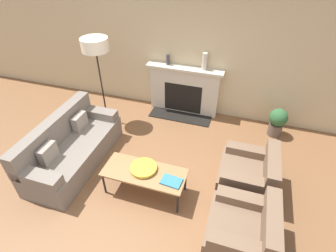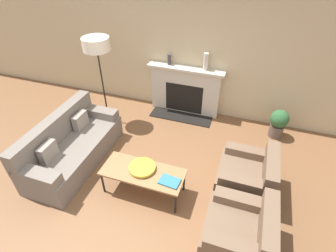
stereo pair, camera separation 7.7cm
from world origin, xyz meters
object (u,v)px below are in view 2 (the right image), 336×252
floor_lamp (97,49)px  potted_plant (278,122)px  couch (71,146)px  mantel_vase_center_left (206,62)px  coffee_table (143,173)px  bowl (142,167)px  fireplace (185,91)px  armchair_far (247,177)px  book (169,181)px  armchair_near (240,232)px  mantel_vase_left (169,60)px

floor_lamp → potted_plant: floor_lamp is taller
couch → mantel_vase_center_left: size_ratio=5.67×
potted_plant → coffee_table: bearing=-132.3°
coffee_table → bowl: (-0.03, 0.04, 0.06)m
fireplace → coffee_table: 2.38m
armchair_far → book: 1.21m
armchair_near → bowl: bearing=-107.4°
fireplace → mantel_vase_center_left: mantel_vase_center_left is taller
bowl → armchair_far: bearing=18.2°
armchair_far → couch: bearing=-84.1°
armchair_near → floor_lamp: size_ratio=0.47×
coffee_table → mantel_vase_center_left: size_ratio=3.67×
fireplace → bowl: (0.01, -2.33, -0.05)m
floor_lamp → mantel_vase_left: floor_lamp is taller
mantel_vase_center_left → coffee_table: bearing=-98.3°
bowl → potted_plant: (1.94, 2.05, -0.13)m
coffee_table → bowl: bearing=120.8°
couch → potted_plant: (3.35, 1.86, 0.02)m
armchair_near → floor_lamp: 3.78m
coffee_table → floor_lamp: bearing=134.2°
coffee_table → book: book is taller
armchair_far → mantel_vase_center_left: 2.36m
armchair_near → book: 1.12m
bowl → floor_lamp: floor_lamp is taller
couch → floor_lamp: (-0.05, 1.30, 1.24)m
mantel_vase_center_left → bowl: bearing=-99.1°
armchair_near → potted_plant: bearing=170.3°
armchair_near → book: (-1.04, 0.37, 0.15)m
book → potted_plant: potted_plant is taller
armchair_near → armchair_far: bearing=180.0°
armchair_far → potted_plant: armchair_far is taller
mantel_vase_left → potted_plant: mantel_vase_left is taller
armchair_near → bowl: (-1.51, 0.47, 0.17)m
coffee_table → armchair_far: bearing=20.0°
armchair_far → mantel_vase_left: 2.78m
fireplace → armchair_far: (1.51, -1.84, -0.22)m
armchair_far → mantel_vase_center_left: (-1.13, 1.85, 0.93)m
mantel_vase_left → potted_plant: 2.47m
potted_plant → bowl: bearing=-133.3°
book → mantel_vase_left: bearing=114.1°
coffee_table → potted_plant: size_ratio=2.12×
armchair_near → potted_plant: size_ratio=1.43×
armchair_far → mantel_vase_center_left: size_ratio=2.47×
coffee_table → mantel_vase_left: size_ratio=5.81×
fireplace → bowl: 2.33m
armchair_near → armchair_far: (0.00, 0.96, 0.00)m
fireplace → book: fireplace is taller
mantel_vase_center_left → fireplace: bearing=-177.7°
couch → armchair_far: bearing=-84.1°
mantel_vase_center_left → potted_plant: 1.82m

